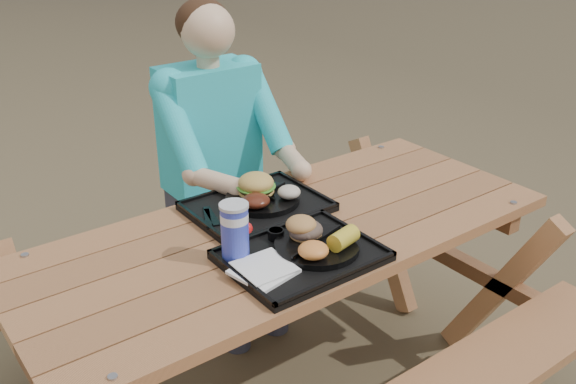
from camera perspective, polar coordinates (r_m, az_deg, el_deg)
picnic_table at (r=2.32m, az=-0.00°, el=-11.34°), size 1.80×1.49×0.75m
tray_near at (r=1.94m, az=1.21°, el=-5.76°), size 0.45×0.35×0.02m
tray_far at (r=2.23m, az=-2.75°, el=-1.38°), size 0.45×0.35×0.02m
plate_near at (r=1.95m, az=2.58°, el=-4.82°), size 0.26×0.26×0.02m
plate_far at (r=2.24m, az=-2.27°, el=-0.62°), size 0.26×0.26×0.02m
napkin_stack at (r=1.84m, az=-2.19°, el=-6.98°), size 0.18×0.18×0.02m
soda_cup at (r=1.88m, az=-4.75°, el=-3.60°), size 0.08×0.08×0.17m
condiment_bbq at (r=2.01m, az=-1.08°, el=-3.76°), size 0.05×0.05×0.03m
condiment_mustard at (r=2.04m, az=0.73°, el=-3.15°), size 0.05×0.05×0.03m
sandwich at (r=1.96m, az=1.59°, el=-2.61°), size 0.10×0.10×0.10m
mac_cheese at (r=1.87m, az=2.27°, el=-5.19°), size 0.09×0.09×0.05m
corn_cob at (r=1.92m, az=4.96°, el=-4.11°), size 0.11×0.11×0.06m
cutlery_far at (r=2.15m, az=-6.82°, el=-2.14°), size 0.06×0.14×0.01m
burger at (r=2.24m, az=-2.88°, el=1.21°), size 0.13×0.13×0.11m
baked_beans at (r=2.16m, az=-2.86°, el=-0.77°), size 0.10×0.10×0.04m
potato_salad at (r=2.21m, az=0.09°, el=-0.00°), size 0.08×0.08×0.04m
diner at (r=2.74m, az=-6.56°, el=1.06°), size 0.48×0.84×1.28m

